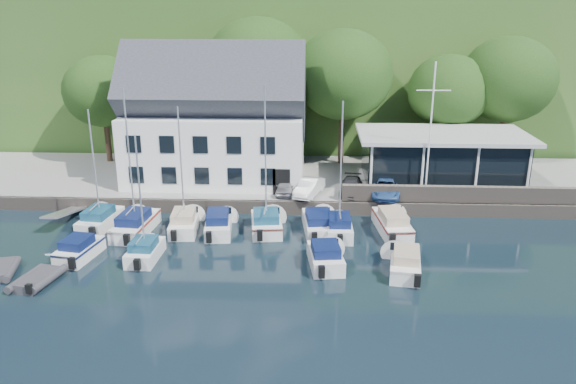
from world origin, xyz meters
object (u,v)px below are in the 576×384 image
boat_r1_2 (181,168)px  boat_r1_4 (266,167)px  car_white (309,187)px  boat_r2_3 (326,254)px  car_blue (386,187)px  boat_r2_0 (79,247)px  boat_r2_4 (405,260)px  dinghy_1 (37,278)px  boat_r1_1 (130,166)px  car_silver (285,186)px  boat_r1_0 (94,165)px  flagpole (430,132)px  boat_r2_1 (140,195)px  dinghy_0 (1,268)px  harbor_building (216,126)px  boat_r1_7 (392,221)px  boat_r1_6 (341,171)px  club_pavilion (441,158)px  boat_r1_5 (318,221)px

boat_r1_2 → boat_r1_4: (5.58, 0.02, 0.15)m
car_white → boat_r1_2: (-8.42, -4.80, 2.79)m
boat_r2_3 → car_blue: bearing=57.8°
boat_r2_3 → boat_r2_0: bearing=171.2°
car_white → boat_r2_4: bearing=-42.4°
car_blue → dinghy_1: 24.40m
boat_r1_4 → boat_r1_1: bearing=177.1°
car_silver → boat_r1_0: size_ratio=0.36×
flagpole → boat_r2_0: (-22.44, -9.28, -5.26)m
car_silver → boat_r2_0: bearing=-138.7°
car_white → boat_r2_3: 9.97m
flagpole → boat_r1_4: flagpole is taller
boat_r2_1 → dinghy_0: size_ratio=2.84×
harbor_building → boat_r1_7: size_ratio=2.08×
boat_r1_1 → dinghy_0: 9.69m
harbor_building → boat_r1_4: size_ratio=1.58×
boat_r1_0 → dinghy_0: 8.88m
boat_r1_0 → boat_r2_1: bearing=-40.3°
boat_r1_2 → boat_r2_4: boat_r1_2 is taller
boat_r2_3 → dinghy_1: (-15.93, -3.01, -0.36)m
boat_r1_6 → car_white: bearing=110.8°
flagpole → boat_r1_2: 17.70m
boat_r1_1 → dinghy_0: boat_r1_1 is taller
car_white → dinghy_1: size_ratio=1.22×
boat_r1_7 → boat_r2_3: bearing=-137.4°
car_silver → car_blue: 7.53m
flagpole → boat_r2_1: 20.68m
boat_r1_0 → boat_r1_4: size_ratio=0.98×
car_silver → car_white: bearing=-9.0°
boat_r1_7 → boat_r2_1: size_ratio=0.84×
harbor_building → boat_r2_4: (13.23, -14.48, -4.62)m
flagpole → boat_r2_0: 24.85m
dinghy_1 → boat_r2_3: bearing=21.6°
car_silver → boat_r2_0: 15.56m
car_blue → boat_r2_1: size_ratio=0.47×
boat_r1_2 → boat_r2_0: bearing=-144.2°
boat_r2_3 → boat_r2_4: same height
club_pavilion → boat_r1_1: (-22.04, -8.99, 1.66)m
boat_r1_1 → boat_r2_0: 6.13m
boat_r2_4 → dinghy_1: (-20.51, -2.46, -0.36)m
harbor_building → boat_r2_4: harbor_building is taller
club_pavilion → boat_r1_5: club_pavilion is taller
harbor_building → boat_r1_6: harbor_building is taller
boat_r2_0 → car_silver: bearing=49.1°
car_blue → boat_r2_1: boat_r2_1 is taller
flagpole → boat_r2_1: bearing=-153.3°
club_pavilion → boat_r1_0: boat_r1_0 is taller
boat_r1_0 → boat_r1_1: bearing=-10.6°
harbor_building → dinghy_0: harbor_building is taller
flagpole → car_white: bearing=178.6°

